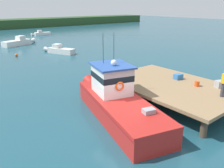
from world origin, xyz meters
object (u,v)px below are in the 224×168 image
object	(u,v)px
main_fishing_boat	(116,99)
crate_stack_mid_dock	(178,77)
bait_bucket	(197,84)
crate_single_far	(220,84)
mooring_buoy_inshore	(16,55)
deckhand_by_the_boat	(224,83)
moored_boat_off_the_point	(19,42)
moored_boat_far_left	(59,50)
moored_boat_outer_mooring	(41,33)

from	to	relation	value
main_fishing_boat	crate_stack_mid_dock	size ratio (longest dim) A/B	16.56
main_fishing_boat	bait_bucket	size ratio (longest dim) A/B	29.22
crate_single_far	mooring_buoy_inshore	world-z (taller)	crate_single_far
crate_stack_mid_dock	deckhand_by_the_boat	size ratio (longest dim) A/B	0.37
bait_bucket	deckhand_by_the_boat	world-z (taller)	deckhand_by_the_boat
bait_bucket	moored_boat_off_the_point	xyz separation A→B (m)	(-1.65, 31.72, -0.86)
crate_stack_mid_dock	crate_single_far	distance (m)	2.88
moored_boat_off_the_point	moored_boat_far_left	size ratio (longest dim) A/B	1.21
moored_boat_outer_mooring	mooring_buoy_inshore	bearing A→B (deg)	-120.40
deckhand_by_the_boat	moored_boat_outer_mooring	world-z (taller)	deckhand_by_the_boat
main_fishing_boat	crate_single_far	size ratio (longest dim) A/B	16.56
deckhand_by_the_boat	moored_boat_off_the_point	xyz separation A→B (m)	(-1.14, 33.70, -1.55)
crate_single_far	crate_stack_mid_dock	bearing A→B (deg)	103.96
deckhand_by_the_boat	moored_boat_off_the_point	distance (m)	33.75
crate_stack_mid_dock	deckhand_by_the_boat	bearing A→B (deg)	-102.35
main_fishing_boat	moored_boat_far_left	bearing A→B (deg)	73.08
moored_boat_outer_mooring	moored_boat_far_left	size ratio (longest dim) A/B	0.87
main_fishing_boat	crate_single_far	xyz separation A→B (m)	(6.38, -3.05, 0.42)
bait_bucket	deckhand_by_the_boat	size ratio (longest dim) A/B	0.21
crate_stack_mid_dock	mooring_buoy_inshore	xyz separation A→B (m)	(-5.13, 21.23, -1.21)
crate_single_far	bait_bucket	xyz separation A→B (m)	(-1.00, 1.07, -0.06)
crate_stack_mid_dock	moored_boat_outer_mooring	world-z (taller)	crate_stack_mid_dock
bait_bucket	moored_boat_far_left	xyz separation A→B (m)	(0.55, 21.47, -0.94)
crate_stack_mid_dock	moored_boat_off_the_point	distance (m)	30.06
crate_single_far	moored_boat_off_the_point	world-z (taller)	crate_single_far
crate_stack_mid_dock	moored_boat_far_left	size ratio (longest dim) A/B	0.12
crate_stack_mid_dock	crate_single_far	size ratio (longest dim) A/B	1.00
deckhand_by_the_boat	moored_boat_off_the_point	world-z (taller)	deckhand_by_the_boat
bait_bucket	moored_boat_outer_mooring	distance (m)	42.85
main_fishing_boat	moored_boat_outer_mooring	bearing A→B (deg)	73.54
moored_boat_far_left	crate_single_far	bearing A→B (deg)	-88.84
deckhand_by_the_boat	moored_boat_far_left	bearing A→B (deg)	87.43
bait_bucket	moored_boat_outer_mooring	bearing A→B (deg)	81.22
deckhand_by_the_boat	moored_boat_outer_mooring	xyz separation A→B (m)	(7.05, 44.32, -1.69)
crate_single_far	mooring_buoy_inshore	size ratio (longest dim) A/B	1.65
bait_bucket	crate_stack_mid_dock	bearing A→B (deg)	80.00
crate_single_far	moored_boat_outer_mooring	bearing A→B (deg)	82.72
main_fishing_boat	moored_boat_off_the_point	xyz separation A→B (m)	(3.73, 29.74, -0.49)
main_fishing_boat	crate_single_far	bearing A→B (deg)	-25.52
main_fishing_boat	mooring_buoy_inshore	world-z (taller)	main_fishing_boat
main_fishing_boat	moored_boat_outer_mooring	distance (m)	42.09
moored_boat_off_the_point	moored_boat_outer_mooring	bearing A→B (deg)	52.35
moored_boat_outer_mooring	mooring_buoy_inshore	distance (m)	22.46
bait_bucket	mooring_buoy_inshore	bearing A→B (deg)	101.86
crate_single_far	mooring_buoy_inshore	bearing A→B (deg)	103.63
moored_boat_outer_mooring	crate_stack_mid_dock	bearing A→B (deg)	-98.73
crate_single_far	bait_bucket	size ratio (longest dim) A/B	1.76
crate_single_far	mooring_buoy_inshore	distance (m)	24.75
moored_boat_off_the_point	crate_stack_mid_dock	bearing A→B (deg)	-86.27
main_fishing_boat	moored_boat_outer_mooring	xyz separation A→B (m)	(11.92, 40.36, -0.64)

